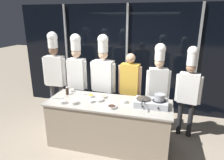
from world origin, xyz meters
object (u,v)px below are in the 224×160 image
object	(u,v)px
chef_apprentice	(189,86)
prep_bowl_mushrooms	(103,96)
serving_spoon_solid	(83,94)
portable_stove	(151,103)
squeeze_bottle_soy	(67,90)
stock_pot	(159,97)
person_guest	(130,84)
serving_spoon_slotted	(60,98)
chef_head	(55,69)
prep_bowl_soy_glaze	(112,107)
prep_bowl_noodles	(72,90)
prep_bowl_garlic	(63,102)
frying_pan	(144,98)
chef_sous	(77,70)
prep_bowl_rice	(91,101)
chef_line	(103,75)
prep_bowl_onion	(99,100)
prep_bowl_chicken	(74,102)
prep_bowl_ginger	(125,101)
prep_bowl_carrots	(91,96)
chef_pastry	(158,81)

from	to	relation	value
chef_apprentice	prep_bowl_mushrooms	bearing A→B (deg)	29.40
chef_apprentice	serving_spoon_solid	bearing A→B (deg)	23.70
portable_stove	squeeze_bottle_soy	world-z (taller)	squeeze_bottle_soy
stock_pot	person_guest	xyz separation A→B (m)	(-0.63, 0.68, -0.04)
serving_spoon_slotted	chef_apprentice	distance (m)	2.52
prep_bowl_mushrooms	chef_head	distance (m)	1.48
prep_bowl_soy_glaze	prep_bowl_noodles	distance (m)	1.14
portable_stove	prep_bowl_garlic	bearing A→B (deg)	-169.40
serving_spoon_solid	frying_pan	bearing A→B (deg)	-10.46
prep_bowl_mushrooms	chef_head	size ratio (longest dim) A/B	0.07
prep_bowl_garlic	chef_sous	bearing A→B (deg)	97.63
portable_stove	person_guest	xyz separation A→B (m)	(-0.50, 0.68, 0.09)
chef_apprentice	chef_head	bearing A→B (deg)	10.86
portable_stove	serving_spoon_solid	bearing A→B (deg)	170.69
person_guest	prep_bowl_soy_glaze	bearing A→B (deg)	86.97
stock_pot	chef_apprentice	xyz separation A→B (m)	(0.54, 0.68, 0.02)
prep_bowl_rice	chef_head	distance (m)	1.48
portable_stove	stock_pot	xyz separation A→B (m)	(0.13, 0.00, 0.13)
chef_line	prep_bowl_garlic	bearing A→B (deg)	70.04
portable_stove	chef_head	world-z (taller)	chef_head
prep_bowl_onion	frying_pan	bearing A→B (deg)	0.84
chef_head	prep_bowl_chicken	bearing A→B (deg)	131.99
prep_bowl_rice	prep_bowl_soy_glaze	world-z (taller)	prep_bowl_rice
prep_bowl_chicken	chef_sous	size ratio (longest dim) A/B	0.07
prep_bowl_onion	chef_head	distance (m)	1.52
serving_spoon_solid	chef_line	world-z (taller)	chef_line
prep_bowl_ginger	prep_bowl_noodles	world-z (taller)	prep_bowl_ginger
prep_bowl_chicken	prep_bowl_noodles	bearing A→B (deg)	119.78
serving_spoon_slotted	prep_bowl_mushrooms	bearing A→B (deg)	18.11
prep_bowl_carrots	chef_sous	size ratio (longest dim) A/B	0.06
prep_bowl_onion	prep_bowl_mushrooms	distance (m)	0.18
portable_stove	prep_bowl_ginger	world-z (taller)	portable_stove
prep_bowl_mushrooms	chef_sous	bearing A→B (deg)	147.38
prep_bowl_soy_glaze	prep_bowl_chicken	xyz separation A→B (m)	(-0.70, -0.01, 0.01)
chef_sous	person_guest	xyz separation A→B (m)	(1.18, 0.04, -0.23)
prep_bowl_chicken	prep_bowl_mushrooms	size ratio (longest dim) A/B	1.06
serving_spoon_slotted	chef_line	xyz separation A→B (m)	(0.63, 0.78, 0.30)
stock_pot	chef_pastry	xyz separation A→B (m)	(-0.06, 0.65, 0.08)
prep_bowl_soy_glaze	chef_sous	distance (m)	1.41
serving_spoon_solid	stock_pot	bearing A→B (deg)	-8.50
prep_bowl_rice	prep_bowl_soy_glaze	bearing A→B (deg)	-17.18
prep_bowl_noodles	chef_line	xyz separation A→B (m)	(0.57, 0.39, 0.28)
prep_bowl_chicken	serving_spoon_solid	distance (m)	0.48
prep_bowl_onion	prep_bowl_noodles	size ratio (longest dim) A/B	1.61
chef_sous	chef_pastry	bearing A→B (deg)	-177.20
prep_bowl_ginger	chef_pastry	world-z (taller)	chef_pastry
squeeze_bottle_soy	prep_bowl_chicken	bearing A→B (deg)	-49.13
frying_pan	prep_bowl_garlic	xyz separation A→B (m)	(-1.43, -0.29, -0.12)
prep_bowl_mushrooms	stock_pot	bearing A→B (deg)	-8.44
prep_bowl_rice	serving_spoon_slotted	world-z (taller)	prep_bowl_rice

